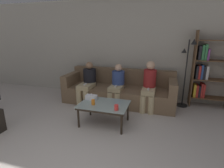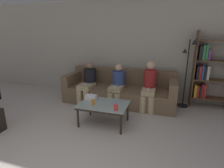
# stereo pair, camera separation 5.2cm
# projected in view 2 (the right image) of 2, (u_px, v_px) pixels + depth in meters

# --- Properties ---
(wall_back) EXTENTS (12.00, 0.06, 2.60)m
(wall_back) POSITION_uv_depth(u_px,v_px,m) (125.00, 49.00, 4.73)
(wall_back) COLOR #B7B2A3
(wall_back) RESTS_ON ground_plane
(couch) EXTENTS (2.75, 0.95, 0.82)m
(couch) POSITION_uv_depth(u_px,v_px,m) (120.00, 91.00, 4.51)
(couch) COLOR brown
(couch) RESTS_ON ground_plane
(coffee_table) EXTENTS (0.93, 0.65, 0.42)m
(coffee_table) POSITION_uv_depth(u_px,v_px,m) (104.00, 106.00, 3.35)
(coffee_table) COLOR #8C9E99
(coffee_table) RESTS_ON ground_plane
(cup_near_left) EXTENTS (0.07, 0.07, 0.10)m
(cup_near_left) POSITION_uv_depth(u_px,v_px,m) (116.00, 107.00, 3.04)
(cup_near_left) COLOR red
(cup_near_left) RESTS_ON coffee_table
(cup_near_right) EXTENTS (0.07, 0.07, 0.10)m
(cup_near_right) POSITION_uv_depth(u_px,v_px,m) (93.00, 102.00, 3.28)
(cup_near_right) COLOR orange
(cup_near_right) RESTS_ON coffee_table
(tissue_box) EXTENTS (0.22, 0.12, 0.13)m
(tissue_box) POSITION_uv_depth(u_px,v_px,m) (91.00, 97.00, 3.53)
(tissue_box) COLOR white
(tissue_box) RESTS_ON coffee_table
(bookshelf) EXTENTS (0.90, 0.32, 1.79)m
(bookshelf) POSITION_uv_depth(u_px,v_px,m) (208.00, 72.00, 4.05)
(bookshelf) COLOR brown
(bookshelf) RESTS_ON ground_plane
(standing_lamp) EXTENTS (0.31, 0.26, 1.60)m
(standing_lamp) POSITION_uv_depth(u_px,v_px,m) (188.00, 67.00, 4.02)
(standing_lamp) COLOR black
(standing_lamp) RESTS_ON ground_plane
(seated_person_left_end) EXTENTS (0.33, 0.71, 1.02)m
(seated_person_left_end) POSITION_uv_depth(u_px,v_px,m) (88.00, 81.00, 4.44)
(seated_person_left_end) COLOR tan
(seated_person_left_end) RESTS_ON ground_plane
(seated_person_mid_left) EXTENTS (0.31, 0.62, 1.01)m
(seated_person_mid_left) POSITION_uv_depth(u_px,v_px,m) (117.00, 84.00, 4.24)
(seated_person_mid_left) COLOR tan
(seated_person_mid_left) RESTS_ON ground_plane
(seated_person_mid_right) EXTENTS (0.31, 0.62, 1.11)m
(seated_person_mid_right) POSITION_uv_depth(u_px,v_px,m) (149.00, 85.00, 4.01)
(seated_person_mid_right) COLOR tan
(seated_person_mid_right) RESTS_ON ground_plane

